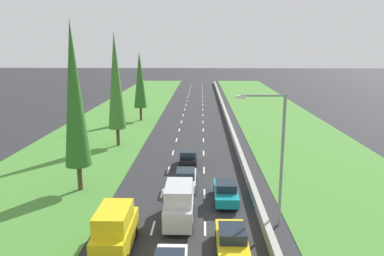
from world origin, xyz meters
TOP-DOWN VIEW (x-y plane):
  - ground_plane at (0.00, 60.00)m, footprint 300.00×300.00m
  - grass_verge_left at (-12.65, 60.00)m, footprint 14.00×140.00m
  - grass_verge_right at (14.35, 60.00)m, footprint 14.00×140.00m
  - median_barrier at (5.70, 60.00)m, footprint 0.44×120.00m
  - lane_markings at (0.00, 60.00)m, footprint 3.64×116.00m
  - yellow_sedan_right_lane at (3.28, 18.02)m, footprint 1.82×4.50m
  - teal_sedan_right_lane at (3.39, 25.53)m, footprint 1.82×4.50m
  - silver_van_centre_lane at (-0.02, 21.86)m, footprint 1.96×4.90m
  - silver_sedan_centre_lane at (0.15, 28.32)m, footprint 1.82×4.50m
  - black_hatchback_centre_lane at (0.16, 34.16)m, footprint 1.74×3.90m
  - yellow_van_left_lane at (-3.55, 18.02)m, footprint 1.96×4.90m
  - poplar_tree_second at (-8.75, 27.64)m, footprint 2.15×2.15m
  - poplar_tree_third at (-8.69, 42.05)m, footprint 2.14×2.14m
  - poplar_tree_fourth at (-8.43, 57.92)m, footprint 2.08×2.08m
  - street_light_mast at (6.41, 21.65)m, footprint 3.20×0.28m

SIDE VIEW (x-z plane):
  - ground_plane at x=0.00m, z-range 0.00..0.00m
  - lane_markings at x=0.00m, z-range 0.00..0.01m
  - grass_verge_left at x=-12.65m, z-range 0.00..0.04m
  - grass_verge_right at x=14.35m, z-range 0.00..0.04m
  - median_barrier at x=5.70m, z-range 0.00..0.85m
  - yellow_sedan_right_lane at x=3.28m, z-range -0.01..1.63m
  - teal_sedan_right_lane at x=3.39m, z-range -0.01..1.63m
  - silver_sedan_centre_lane at x=0.15m, z-range -0.01..1.63m
  - black_hatchback_centre_lane at x=0.16m, z-range -0.02..1.70m
  - silver_van_centre_lane at x=-0.02m, z-range -0.01..2.81m
  - yellow_van_left_lane at x=-3.55m, z-range -0.01..2.81m
  - street_light_mast at x=6.41m, z-range 0.73..9.73m
  - poplar_tree_fourth at x=-8.43m, z-range 1.05..12.22m
  - poplar_tree_third at x=-8.69m, z-range 1.05..14.63m
  - poplar_tree_second at x=-8.75m, z-range 1.05..15.06m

